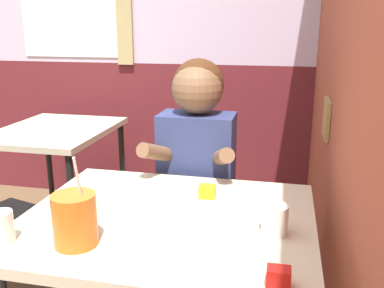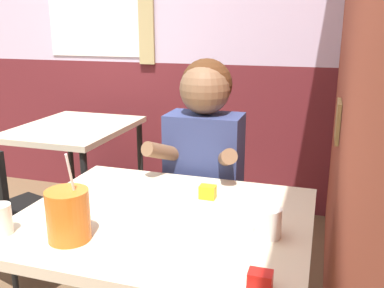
{
  "view_description": "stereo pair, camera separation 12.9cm",
  "coord_description": "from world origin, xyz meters",
  "px_view_note": "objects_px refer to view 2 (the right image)",
  "views": [
    {
      "loc": [
        1.1,
        -0.88,
        1.38
      ],
      "look_at": [
        0.78,
        0.57,
        0.97
      ],
      "focal_mm": 40.0,
      "sensor_mm": 36.0,
      "label": 1
    },
    {
      "loc": [
        1.23,
        -0.85,
        1.38
      ],
      "look_at": [
        0.78,
        0.57,
        0.97
      ],
      "focal_mm": 40.0,
      "sensor_mm": 36.0,
      "label": 2
    }
  ],
  "objects_px": {
    "person_seated": "(204,181)",
    "cocktail_pitcher": "(68,215)",
    "main_table": "(164,234)",
    "background_table": "(75,139)",
    "chair_near_window": "(5,209)"
  },
  "relations": [
    {
      "from": "person_seated",
      "to": "cocktail_pitcher",
      "type": "distance_m",
      "value": 0.84
    },
    {
      "from": "main_table",
      "to": "person_seated",
      "type": "height_order",
      "value": "person_seated"
    },
    {
      "from": "person_seated",
      "to": "cocktail_pitcher",
      "type": "xyz_separation_m",
      "value": [
        -0.2,
        -0.8,
        0.15
      ]
    },
    {
      "from": "background_table",
      "to": "chair_near_window",
      "type": "distance_m",
      "value": 0.78
    },
    {
      "from": "chair_near_window",
      "to": "person_seated",
      "type": "xyz_separation_m",
      "value": [
        0.96,
        0.23,
        0.18
      ]
    },
    {
      "from": "main_table",
      "to": "chair_near_window",
      "type": "distance_m",
      "value": 1.04
    },
    {
      "from": "main_table",
      "to": "person_seated",
      "type": "bearing_deg",
      "value": 91.41
    },
    {
      "from": "main_table",
      "to": "person_seated",
      "type": "xyz_separation_m",
      "value": [
        -0.01,
        0.56,
        -0.0
      ]
    },
    {
      "from": "person_seated",
      "to": "background_table",
      "type": "bearing_deg",
      "value": 152.8
    },
    {
      "from": "background_table",
      "to": "person_seated",
      "type": "xyz_separation_m",
      "value": [
        1.03,
        -0.53,
        0.01
      ]
    },
    {
      "from": "chair_near_window",
      "to": "cocktail_pitcher",
      "type": "height_order",
      "value": "cocktail_pitcher"
    },
    {
      "from": "background_table",
      "to": "person_seated",
      "type": "bearing_deg",
      "value": -27.2
    },
    {
      "from": "main_table",
      "to": "chair_near_window",
      "type": "bearing_deg",
      "value": 161.34
    },
    {
      "from": "main_table",
      "to": "chair_near_window",
      "type": "height_order",
      "value": "chair_near_window"
    },
    {
      "from": "main_table",
      "to": "background_table",
      "type": "distance_m",
      "value": 1.51
    }
  ]
}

